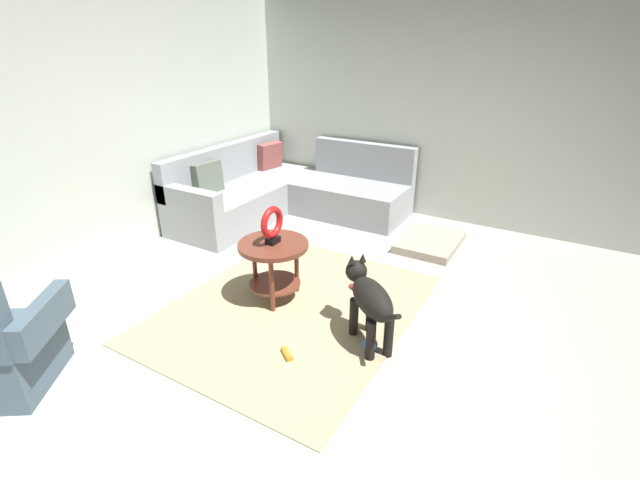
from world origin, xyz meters
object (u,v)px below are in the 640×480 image
Objects in this scene: sectional_couch at (285,193)px; dog_toy_ball at (370,344)px; dog_bed_mat at (430,242)px; side_table at (274,256)px; dog at (369,299)px; dog_toy_bone at (356,288)px; dog_toy_rope at (287,354)px; torus_sculpture at (272,224)px.

dog_toy_ball is at bearing -133.38° from sectional_couch.
dog_bed_mat is at bearing -90.16° from sectional_couch.
sectional_couch reaches higher than side_table.
dog reaches higher than dog_bed_mat.
dog_toy_bone is at bearing -127.97° from sectional_couch.
sectional_couch reaches higher than dog_toy_rope.
sectional_couch reaches higher than dog_toy_ball.
dog_toy_ball is 0.85m from dog_toy_bone.
dog_bed_mat is 1.19× the size of dog.
dog_toy_rope is at bearing 172.89° from dog_bed_mat.
dog_toy_ball is at bearing -174.51° from dog_bed_mat.
torus_sculpture reaches higher than dog.
dog_toy_rope is (-0.37, 0.49, -0.03)m from dog_toy_ball.
dog_toy_ball is at bearing -52.84° from dog_toy_rope.
dog_toy_rope is 1.09m from dog_toy_bone.
side_table is 1.84× the size of torus_sculpture.
side_table is at bearing -148.15° from sectional_couch.
sectional_couch reaches higher than dog_bed_mat.
dog_toy_bone is at bearing -50.64° from side_table.
dog_toy_bone is (-1.30, -1.67, -0.26)m from sectional_couch.
dog is at bearing -176.20° from dog_bed_mat.
dog_toy_rope is (-0.62, -0.55, -0.69)m from torus_sculpture.
side_table is at bearing 122.05° from dog.
torus_sculpture is 1.00m from dog_toy_bone.
torus_sculpture is at bearing 76.50° from dog_toy_ball.
torus_sculpture is at bearing 154.46° from dog_bed_mat.
dog is 0.82m from dog_toy_bone.
dog_toy_ball is 0.61× the size of dog_toy_bone.
torus_sculpture is at bearing 41.29° from dog_toy_rope.
side_table reaches higher than dog_toy_bone.
dog is 3.74× the size of dog_toy_bone.
dog_toy_ball is at bearing -146.88° from dog_toy_bone.
dog_bed_mat is (-0.01, -1.94, -0.24)m from sectional_couch.
dog is 6.14× the size of dog_toy_ball.
torus_sculpture is 1.07m from dog_toy_rope.
sectional_couch is 2.91m from dog_toy_rope.
dog_toy_rope is at bearing -145.47° from sectional_couch.
sectional_couch is 2.13m from torus_sculpture.
dog_bed_mat is 2.02m from dog_toy_ball.
dog_toy_ball is (-0.25, -1.04, -0.66)m from torus_sculpture.
dog_bed_mat is 4.44× the size of dog_toy_bone.
dog_bed_mat is (1.76, -0.84, -0.37)m from side_table.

